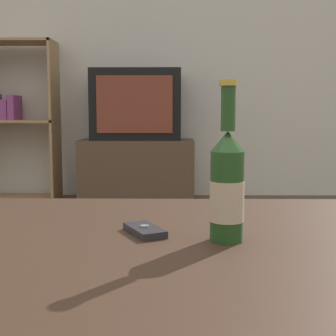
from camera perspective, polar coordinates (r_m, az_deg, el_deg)
The scene contains 7 objects.
back_wall at distance 3.90m, azimuth 0.39°, elevation 15.92°, with size 8.00×0.05×2.60m.
coffee_table at distance 0.87m, azimuth -0.99°, elevation -12.42°, with size 1.31×0.89×0.44m.
tv_stand at distance 3.62m, azimuth -3.78°, elevation -0.27°, with size 0.87×0.37×0.47m.
television at distance 3.59m, azimuth -3.85°, elevation 7.68°, with size 0.67×0.38×0.53m.
bookshelf at distance 3.84m, azimuth -18.26°, elevation 5.79°, with size 0.60×0.30×1.23m.
beer_bottle at distance 0.86m, azimuth 7.21°, elevation -2.16°, with size 0.06×0.06×0.29m.
cell_phone at distance 0.92m, azimuth -2.87°, elevation -7.59°, with size 0.09×0.12×0.02m.
Camera 1 is at (0.03, -0.82, 0.67)m, focal length 50.00 mm.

